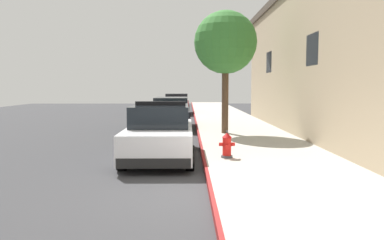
{
  "coord_description": "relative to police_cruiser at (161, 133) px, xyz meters",
  "views": [
    {
      "loc": [
        -0.48,
        -7.3,
        2.13
      ],
      "look_at": [
        -0.35,
        5.5,
        1.0
      ],
      "focal_mm": 36.04,
      "sensor_mm": 36.0,
      "label": 1
    }
  ],
  "objects": [
    {
      "name": "street_tree",
      "position": [
        2.37,
        4.83,
        3.17
      ],
      "size": [
        2.61,
        2.61,
        5.1
      ],
      "color": "brown",
      "rests_on": "sidewalk_pavement"
    },
    {
      "name": "ground_plane",
      "position": [
        -2.81,
        5.96,
        -0.84
      ],
      "size": [
        31.06,
        60.0,
        0.2
      ],
      "primitive_type": "cube",
      "color": "#353538"
    },
    {
      "name": "parked_car_dark_far",
      "position": [
        -0.05,
        18.29,
        -0.0
      ],
      "size": [
        1.94,
        4.84,
        1.56
      ],
      "color": "maroon",
      "rests_on": "ground"
    },
    {
      "name": "police_cruiser",
      "position": [
        0.0,
        0.0,
        0.0
      ],
      "size": [
        1.94,
        4.84,
        1.68
      ],
      "color": "white",
      "rests_on": "ground"
    },
    {
      "name": "parked_car_silver_ahead",
      "position": [
        -0.04,
        8.18,
        -0.0
      ],
      "size": [
        1.94,
        4.84,
        1.56
      ],
      "color": "black",
      "rests_on": "ground"
    },
    {
      "name": "fire_hydrant",
      "position": [
        1.89,
        -0.8,
        -0.24
      ],
      "size": [
        0.44,
        0.4,
        0.76
      ],
      "color": "#4C4C51",
      "rests_on": "sidewalk_pavement"
    },
    {
      "name": "curb_painted_edge",
      "position": [
        1.25,
        5.96,
        -0.67
      ],
      "size": [
        0.08,
        60.0,
        0.15
      ],
      "primitive_type": "cube",
      "color": "maroon",
      "rests_on": "ground"
    },
    {
      "name": "sidewalk_pavement",
      "position": [
        3.19,
        5.96,
        -0.67
      ],
      "size": [
        3.79,
        60.0,
        0.15
      ],
      "primitive_type": "cube",
      "color": "#ADA89E",
      "rests_on": "ground"
    }
  ]
}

